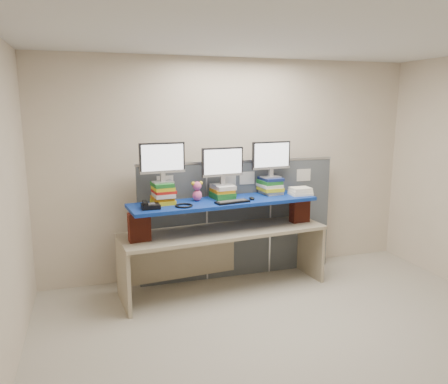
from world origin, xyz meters
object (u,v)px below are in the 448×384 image
object	(u,v)px
blue_board	(224,202)
desk_phone	(150,206)
monitor_left	(162,160)
desk	(224,242)
monitor_center	(223,164)
keyboard	(232,202)
monitor_right	(271,157)

from	to	relation	value
blue_board	desk_phone	size ratio (longest dim) A/B	11.47
monitor_left	desk	bearing A→B (deg)	-9.60
desk	monitor_center	bearing A→B (deg)	74.65
desk	blue_board	xyz separation A→B (m)	(-0.00, 0.00, 0.49)
blue_board	keyboard	xyz separation A→B (m)	(0.05, -0.16, 0.03)
monitor_right	keyboard	world-z (taller)	monitor_right
desk	blue_board	bearing A→B (deg)	98.42
monitor_center	monitor_right	world-z (taller)	monitor_right
blue_board	monitor_left	distance (m)	0.88
monitor_left	desk_phone	size ratio (longest dim) A/B	2.68
monitor_left	monitor_right	bearing A→B (deg)	-0.00
desk	monitor_right	xyz separation A→B (m)	(0.67, 0.19, 0.97)
desk	monitor_center	distance (m)	0.93
monitor_left	monitor_center	bearing A→B (deg)	-0.00
monitor_left	monitor_center	world-z (taller)	monitor_left
keyboard	desk_phone	distance (m)	0.94
blue_board	desk	bearing A→B (deg)	-81.58
monitor_center	monitor_left	bearing A→B (deg)	180.00
desk	monitor_right	distance (m)	1.20
monitor_left	monitor_center	distance (m)	0.74
monitor_left	monitor_right	world-z (taller)	monitor_left
desk	desk_phone	bearing A→B (deg)	-175.53
monitor_right	monitor_left	bearing A→B (deg)	180.00
keyboard	desk_phone	size ratio (longest dim) A/B	2.15
blue_board	keyboard	world-z (taller)	keyboard
keyboard	blue_board	bearing A→B (deg)	97.90
keyboard	desk_phone	world-z (taller)	desk_phone
monitor_center	desk	bearing A→B (deg)	-105.35
desk	keyboard	distance (m)	0.55
monitor_left	keyboard	world-z (taller)	monitor_left
monitor_center	monitor_right	size ratio (longest dim) A/B	1.00
monitor_right	desk	bearing A→B (deg)	-170.24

